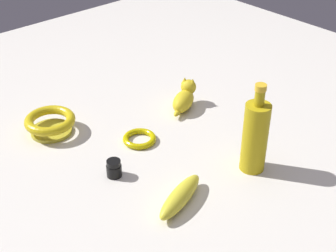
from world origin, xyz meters
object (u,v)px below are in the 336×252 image
Objects in this scene: nail_polish_jar at (114,168)px; cat_figurine at (185,97)px; bangle at (139,139)px; bowl at (50,123)px; bottle_tall at (255,136)px; banana at (180,196)px.

cat_figurine reaches higher than nail_polish_jar.
nail_polish_jar is at bearing -161.00° from cat_figurine.
nail_polish_jar is at bearing -152.13° from bangle.
bowl is 0.59× the size of bottle_tall.
bottle_tall is at bearing -103.28° from cat_figurine.
cat_figurine reaches higher than banana.
bottle_tall is 0.23m from banana.
banana is (0.05, -0.18, -0.00)m from nail_polish_jar.
bowl is 1.07× the size of cat_figurine.
bangle is at bearing -51.73° from bowl.
bottle_tall is 0.32m from bangle.
bangle is at bearing -167.40° from cat_figurine.
bangle is 0.54× the size of banana.
nail_polish_jar reaches higher than bangle.
bottle_tall is at bearing -64.06° from bangle.
nail_polish_jar reaches higher than banana.
banana is (-0.22, 0.02, -0.07)m from bottle_tall.
bangle is 0.27m from banana.
banana is at bearing -134.80° from cat_figurine.
bottle_tall reaches higher than nail_polish_jar.
bottle_tall is (0.29, -0.47, 0.06)m from bowl.
bottle_tall is 1.40× the size of banana.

